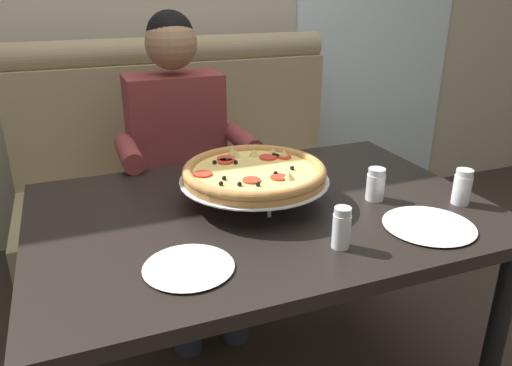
{
  "coord_description": "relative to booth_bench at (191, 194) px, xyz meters",
  "views": [
    {
      "loc": [
        -0.52,
        -1.27,
        1.37
      ],
      "look_at": [
        0.01,
        0.09,
        0.78
      ],
      "focal_mm": 34.48,
      "sensor_mm": 36.0,
      "label": 1
    }
  ],
  "objects": [
    {
      "name": "shaker_parmesan",
      "position": [
        0.36,
        -1.01,
        0.38
      ],
      "size": [
        0.06,
        0.06,
        0.1
      ],
      "color": "white",
      "rests_on": "dining_table"
    },
    {
      "name": "diner_main",
      "position": [
        -0.09,
        -0.27,
        0.31
      ],
      "size": [
        0.54,
        0.64,
        1.27
      ],
      "color": "#2D3342",
      "rests_on": "ground_plane"
    },
    {
      "name": "booth_bench",
      "position": [
        0.0,
        0.0,
        0.0
      ],
      "size": [
        1.6,
        0.78,
        1.13
      ],
      "color": "#998966",
      "rests_on": "ground_plane"
    },
    {
      "name": "pizza",
      "position": [
        -0.0,
        -0.88,
        0.43
      ],
      "size": [
        0.46,
        0.46,
        0.13
      ],
      "color": "silver",
      "rests_on": "dining_table"
    },
    {
      "name": "dining_table",
      "position": [
        0.0,
        -0.94,
        0.25
      ],
      "size": [
        1.37,
        0.94,
        0.73
      ],
      "color": "black",
      "rests_on": "ground_plane"
    },
    {
      "name": "plate_near_left",
      "position": [
        -0.3,
        -1.19,
        0.34
      ],
      "size": [
        0.22,
        0.22,
        0.02
      ],
      "color": "white",
      "rests_on": "dining_table"
    },
    {
      "name": "patio_chair",
      "position": [
        1.51,
        1.18,
        0.13
      ],
      "size": [
        0.41,
        0.42,
        0.86
      ],
      "color": "black",
      "rests_on": "ground_plane"
    },
    {
      "name": "shaker_pepper_flakes",
      "position": [
        0.1,
        -1.24,
        0.38
      ],
      "size": [
        0.05,
        0.05,
        0.11
      ],
      "color": "white",
      "rests_on": "dining_table"
    },
    {
      "name": "shaker_oregano",
      "position": [
        0.59,
        -1.13,
        0.38
      ],
      "size": [
        0.06,
        0.06,
        0.11
      ],
      "color": "white",
      "rests_on": "dining_table"
    },
    {
      "name": "plate_near_right",
      "position": [
        0.39,
        -1.23,
        0.34
      ],
      "size": [
        0.26,
        0.26,
        0.02
      ],
      "color": "white",
      "rests_on": "dining_table"
    }
  ]
}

